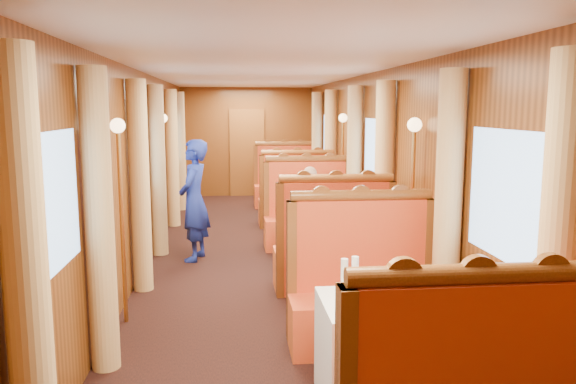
{
  "coord_description": "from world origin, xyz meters",
  "views": [
    {
      "loc": [
        -0.37,
        -7.05,
        2.05
      ],
      "look_at": [
        0.3,
        -0.49,
        1.05
      ],
      "focal_mm": 35.0,
      "sensor_mm": 36.0,
      "label": 1
    }
  ],
  "objects": [
    {
      "name": "floor",
      "position": [
        0.0,
        0.0,
        0.0
      ],
      "size": [
        3.0,
        12.0,
        0.01
      ],
      "primitive_type": null,
      "color": "black",
      "rests_on": "ground"
    },
    {
      "name": "ceiling",
      "position": [
        0.0,
        0.0,
        2.5
      ],
      "size": [
        3.0,
        12.0,
        0.01
      ],
      "primitive_type": null,
      "rotation": [
        3.14,
        0.0,
        0.0
      ],
      "color": "silver",
      "rests_on": "wall_left"
    },
    {
      "name": "wall_far",
      "position": [
        0.0,
        6.0,
        1.25
      ],
      "size": [
        3.0,
        0.01,
        2.5
      ],
      "primitive_type": null,
      "rotation": [
        1.57,
        0.0,
        0.0
      ],
      "color": "brown",
      "rests_on": "floor"
    },
    {
      "name": "wall_left",
      "position": [
        -1.5,
        0.0,
        1.25
      ],
      "size": [
        0.01,
        12.0,
        2.5
      ],
      "primitive_type": null,
      "rotation": [
        1.57,
        0.0,
        1.57
      ],
      "color": "brown",
      "rests_on": "floor"
    },
    {
      "name": "wall_right",
      "position": [
        1.5,
        0.0,
        1.25
      ],
      "size": [
        0.01,
        12.0,
        2.5
      ],
      "primitive_type": null,
      "rotation": [
        1.57,
        0.0,
        -1.57
      ],
      "color": "brown",
      "rests_on": "floor"
    },
    {
      "name": "doorway_far",
      "position": [
        0.0,
        5.97,
        1.0
      ],
      "size": [
        0.8,
        0.04,
        2.0
      ],
      "primitive_type": "cube",
      "color": "brown",
      "rests_on": "floor"
    },
    {
      "name": "table_near",
      "position": [
        0.75,
        -3.5,
        0.38
      ],
      "size": [
        1.05,
        0.72,
        0.75
      ],
      "primitive_type": "cube",
      "color": "white",
      "rests_on": "floor"
    },
    {
      "name": "banquette_near_aft",
      "position": [
        0.75,
        -2.49,
        0.42
      ],
      "size": [
        1.3,
        0.55,
        1.34
      ],
      "color": "red",
      "rests_on": "floor"
    },
    {
      "name": "table_mid",
      "position": [
        0.75,
        0.0,
        0.38
      ],
      "size": [
        1.05,
        0.72,
        0.75
      ],
      "primitive_type": "cube",
      "color": "white",
      "rests_on": "floor"
    },
    {
      "name": "banquette_mid_fwd",
      "position": [
        0.75,
        -1.01,
        0.42
      ],
      "size": [
        1.3,
        0.55,
        1.34
      ],
      "color": "red",
      "rests_on": "floor"
    },
    {
      "name": "banquette_mid_aft",
      "position": [
        0.75,
        1.01,
        0.42
      ],
      "size": [
        1.3,
        0.55,
        1.34
      ],
      "color": "red",
      "rests_on": "floor"
    },
    {
      "name": "table_far",
      "position": [
        0.75,
        3.5,
        0.38
      ],
      "size": [
        1.05,
        0.72,
        0.75
      ],
      "primitive_type": "cube",
      "color": "white",
      "rests_on": "floor"
    },
    {
      "name": "banquette_far_fwd",
      "position": [
        0.75,
        2.49,
        0.42
      ],
      "size": [
        1.3,
        0.55,
        1.34
      ],
      "color": "red",
      "rests_on": "floor"
    },
    {
      "name": "banquette_far_aft",
      "position": [
        0.75,
        4.51,
        0.42
      ],
      "size": [
        1.3,
        0.55,
        1.34
      ],
      "color": "red",
      "rests_on": "floor"
    },
    {
      "name": "tea_tray",
      "position": [
        0.62,
        -3.59,
        0.76
      ],
      "size": [
        0.42,
        0.38,
        0.01
      ],
      "primitive_type": "cube",
      "rotation": [
        0.0,
        0.0,
        0.42
      ],
      "color": "silver",
      "rests_on": "table_near"
    },
    {
      "name": "teapot_left",
      "position": [
        0.57,
        -3.62,
        0.82
      ],
      "size": [
        0.19,
        0.16,
        0.14
      ],
      "primitive_type": null,
      "rotation": [
        0.0,
        0.0,
        0.2
      ],
      "color": "silver",
      "rests_on": "tea_tray"
    },
    {
      "name": "teapot_right",
      "position": [
        0.73,
        -3.61,
        0.81
      ],
      "size": [
        0.15,
        0.11,
        0.12
      ],
      "primitive_type": null,
      "rotation": [
        0.0,
        0.0,
        0.01
      ],
      "color": "silver",
      "rests_on": "tea_tray"
    },
    {
      "name": "teapot_back",
      "position": [
        0.67,
        -3.45,
        0.82
      ],
      "size": [
        0.17,
        0.14,
        0.13
      ],
      "primitive_type": null,
      "rotation": [
        0.0,
        0.0,
        0.07
      ],
      "color": "silver",
      "rests_on": "tea_tray"
    },
    {
      "name": "fruit_plate",
      "position": [
        1.08,
        -3.6,
        0.77
      ],
      "size": [
        0.21,
        0.21,
        0.05
      ],
      "rotation": [
        0.0,
        0.0,
        -0.01
      ],
      "color": "white",
      "rests_on": "table_near"
    },
    {
      "name": "cup_inboard",
      "position": [
        0.4,
        -3.36,
        0.86
      ],
      "size": [
        0.08,
        0.08,
        0.26
      ],
      "rotation": [
        0.0,
        0.0,
        -0.17
      ],
      "color": "white",
      "rests_on": "table_near"
    },
    {
      "name": "cup_outboard",
      "position": [
        0.48,
        -3.31,
        0.86
      ],
      "size": [
        0.08,
        0.08,
        0.26
      ],
      "rotation": [
        0.0,
        0.0,
        0.38
      ],
      "color": "white",
      "rests_on": "table_near"
    },
    {
      "name": "rose_vase_mid",
      "position": [
        0.75,
        0.01,
        0.93
      ],
      "size": [
        0.06,
        0.06,
        0.36
      ],
      "rotation": [
        0.0,
        0.0,
        0.15
      ],
      "color": "silver",
      "rests_on": "table_mid"
    },
    {
      "name": "rose_vase_far",
      "position": [
        0.79,
        3.52,
        0.93
      ],
      "size": [
        0.06,
        0.06,
        0.36
      ],
      "rotation": [
        0.0,
        0.0,
        -0.26
      ],
      "color": "silver",
      "rests_on": "table_far"
    },
    {
      "name": "window_left_near",
      "position": [
        -1.49,
        -3.5,
        1.45
      ],
      "size": [
        0.01,
        1.2,
        0.9
      ],
      "primitive_type": null,
      "rotation": [
        1.57,
        0.0,
        1.57
      ],
      "color": "#80ADE4",
      "rests_on": "wall_left"
    },
    {
      "name": "curtain_left_near_a",
      "position": [
        -1.38,
        -4.28,
        1.18
      ],
      "size": [
        0.22,
        0.22,
        2.35
      ],
      "primitive_type": "cylinder",
      "color": "tan",
      "rests_on": "floor"
    },
    {
      "name": "curtain_left_near_b",
      "position": [
        -1.38,
        -2.72,
        1.18
      ],
      "size": [
        0.22,
        0.22,
        2.35
      ],
      "primitive_type": "cylinder",
      "color": "tan",
      "rests_on": "floor"
    },
    {
      "name": "window_right_near",
      "position": [
        1.49,
        -3.5,
        1.45
      ],
      "size": [
        0.01,
        1.2,
        0.9
      ],
      "primitive_type": null,
      "rotation": [
        1.57,
        0.0,
        -1.57
      ],
      "color": "#80ADE4",
      "rests_on": "wall_right"
    },
    {
      "name": "curtain_right_near_a",
      "position": [
        1.38,
        -4.28,
        1.18
      ],
      "size": [
        0.22,
        0.22,
        2.35
      ],
      "primitive_type": "cylinder",
      "color": "tan",
      "rests_on": "floor"
    },
    {
      "name": "curtain_right_near_b",
      "position": [
        1.38,
        -2.72,
        1.18
      ],
      "size": [
        0.22,
        0.22,
        2.35
      ],
      "primitive_type": "cylinder",
      "color": "tan",
      "rests_on": "floor"
    },
    {
      "name": "window_left_mid",
      "position": [
        -1.49,
        0.0,
        1.45
      ],
      "size": [
        0.01,
        1.2,
        0.9
      ],
      "primitive_type": null,
      "rotation": [
        1.57,
        0.0,
        1.57
      ],
      "color": "#80ADE4",
      "rests_on": "wall_left"
    },
    {
      "name": "curtain_left_mid_a",
      "position": [
        -1.38,
        -0.78,
        1.18
      ],
      "size": [
        0.22,
        0.22,
        2.35
      ],
      "primitive_type": "cylinder",
      "color": "tan",
      "rests_on": "floor"
    },
    {
      "name": "curtain_left_mid_b",
      "position": [
        -1.38,
        0.78,
        1.18
      ],
      "size": [
        0.22,
        0.22,
        2.35
      ],
      "primitive_type": "cylinder",
      "color": "tan",
      "rests_on": "floor"
    },
    {
      "name": "window_right_mid",
      "position": [
        1.49,
        0.0,
        1.45
      ],
      "size": [
        0.01,
        1.2,
        0.9
      ],
      "primitive_type": null,
      "rotation": [
        1.57,
        0.0,
        -1.57
      ],
      "color": "#80ADE4",
      "rests_on": "wall_right"
    },
    {
      "name": "curtain_right_mid_a",
      "position": [
        1.38,
        -0.78,
        1.18
      ],
      "size": [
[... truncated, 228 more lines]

